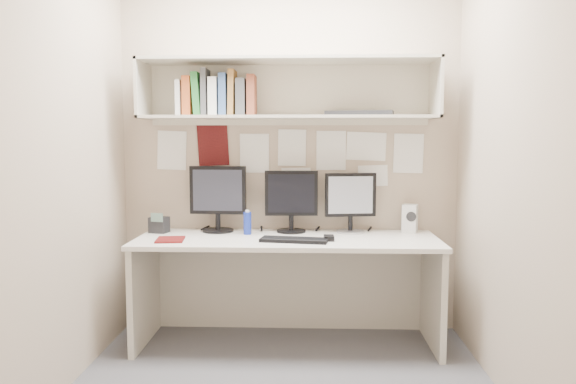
{
  "coord_description": "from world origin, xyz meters",
  "views": [
    {
      "loc": [
        0.15,
        -3.03,
        1.39
      ],
      "look_at": [
        0.02,
        0.35,
        1.06
      ],
      "focal_mm": 35.0,
      "sensor_mm": 36.0,
      "label": 1
    }
  ],
  "objects_px": {
    "desk_phone": "(159,225)",
    "monitor_left": "(218,196)",
    "keyboard": "(294,240)",
    "desk": "(287,291)",
    "speaker": "(410,218)",
    "monitor_right": "(350,200)",
    "maroon_notebook": "(170,240)",
    "monitor_center": "(291,198)"
  },
  "relations": [
    {
      "from": "monitor_center",
      "to": "speaker",
      "type": "xyz_separation_m",
      "value": [
        0.83,
        0.02,
        -0.14
      ]
    },
    {
      "from": "monitor_left",
      "to": "maroon_notebook",
      "type": "relative_size",
      "value": 2.18
    },
    {
      "from": "desk",
      "to": "desk_phone",
      "type": "bearing_deg",
      "value": 170.34
    },
    {
      "from": "keyboard",
      "to": "desk_phone",
      "type": "bearing_deg",
      "value": 171.35
    },
    {
      "from": "keyboard",
      "to": "speaker",
      "type": "height_order",
      "value": "speaker"
    },
    {
      "from": "desk_phone",
      "to": "monitor_left",
      "type": "bearing_deg",
      "value": 24.01
    },
    {
      "from": "monitor_left",
      "to": "monitor_center",
      "type": "height_order",
      "value": "monitor_left"
    },
    {
      "from": "maroon_notebook",
      "to": "speaker",
      "type": "bearing_deg",
      "value": 6.37
    },
    {
      "from": "monitor_center",
      "to": "maroon_notebook",
      "type": "distance_m",
      "value": 0.88
    },
    {
      "from": "monitor_left",
      "to": "keyboard",
      "type": "relative_size",
      "value": 1.08
    },
    {
      "from": "monitor_right",
      "to": "keyboard",
      "type": "xyz_separation_m",
      "value": [
        -0.38,
        -0.37,
        -0.22
      ]
    },
    {
      "from": "desk_phone",
      "to": "desk",
      "type": "bearing_deg",
      "value": 5.16
    },
    {
      "from": "maroon_notebook",
      "to": "desk_phone",
      "type": "bearing_deg",
      "value": 110.21
    },
    {
      "from": "monitor_right",
      "to": "maroon_notebook",
      "type": "xyz_separation_m",
      "value": [
        -1.18,
        -0.36,
        -0.22
      ]
    },
    {
      "from": "desk",
      "to": "keyboard",
      "type": "height_order",
      "value": "keyboard"
    },
    {
      "from": "monitor_left",
      "to": "monitor_center",
      "type": "distance_m",
      "value": 0.52
    },
    {
      "from": "desk",
      "to": "maroon_notebook",
      "type": "xyz_separation_m",
      "value": [
        -0.75,
        -0.14,
        0.37
      ]
    },
    {
      "from": "desk",
      "to": "maroon_notebook",
      "type": "height_order",
      "value": "maroon_notebook"
    },
    {
      "from": "monitor_left",
      "to": "keyboard",
      "type": "xyz_separation_m",
      "value": [
        0.55,
        -0.37,
        -0.24
      ]
    },
    {
      "from": "desk",
      "to": "monitor_center",
      "type": "height_order",
      "value": "monitor_center"
    },
    {
      "from": "speaker",
      "to": "maroon_notebook",
      "type": "relative_size",
      "value": 0.93
    },
    {
      "from": "speaker",
      "to": "desk_phone",
      "type": "xyz_separation_m",
      "value": [
        -1.75,
        -0.08,
        -0.04
      ]
    },
    {
      "from": "speaker",
      "to": "keyboard",
      "type": "bearing_deg",
      "value": -135.12
    },
    {
      "from": "monitor_right",
      "to": "speaker",
      "type": "distance_m",
      "value": 0.44
    },
    {
      "from": "desk",
      "to": "maroon_notebook",
      "type": "bearing_deg",
      "value": -169.27
    },
    {
      "from": "monitor_right",
      "to": "keyboard",
      "type": "relative_size",
      "value": 0.97
    },
    {
      "from": "monitor_center",
      "to": "desk",
      "type": "bearing_deg",
      "value": -96.98
    },
    {
      "from": "monitor_center",
      "to": "desk_phone",
      "type": "relative_size",
      "value": 3.0
    },
    {
      "from": "monitor_left",
      "to": "speaker",
      "type": "xyz_separation_m",
      "value": [
        1.35,
        0.02,
        -0.15
      ]
    },
    {
      "from": "monitor_left",
      "to": "desk_phone",
      "type": "distance_m",
      "value": 0.45
    },
    {
      "from": "keyboard",
      "to": "desk_phone",
      "type": "height_order",
      "value": "desk_phone"
    },
    {
      "from": "monitor_right",
      "to": "speaker",
      "type": "height_order",
      "value": "monitor_right"
    },
    {
      "from": "monitor_left",
      "to": "desk_phone",
      "type": "height_order",
      "value": "monitor_left"
    },
    {
      "from": "keyboard",
      "to": "monitor_right",
      "type": "bearing_deg",
      "value": 53.1
    },
    {
      "from": "monitor_right",
      "to": "speaker",
      "type": "relative_size",
      "value": 2.11
    },
    {
      "from": "monitor_left",
      "to": "desk_phone",
      "type": "bearing_deg",
      "value": -168.26
    },
    {
      "from": "desk",
      "to": "monitor_left",
      "type": "bearing_deg",
      "value": 156.26
    },
    {
      "from": "monitor_left",
      "to": "monitor_right",
      "type": "bearing_deg",
      "value": 2.55
    },
    {
      "from": "monitor_left",
      "to": "monitor_right",
      "type": "xyz_separation_m",
      "value": [
        0.93,
        0.0,
        -0.02
      ]
    },
    {
      "from": "desk",
      "to": "keyboard",
      "type": "relative_size",
      "value": 4.67
    },
    {
      "from": "desk",
      "to": "monitor_center",
      "type": "xyz_separation_m",
      "value": [
        0.02,
        0.22,
        0.6
      ]
    },
    {
      "from": "monitor_center",
      "to": "maroon_notebook",
      "type": "bearing_deg",
      "value": -156.77
    }
  ]
}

